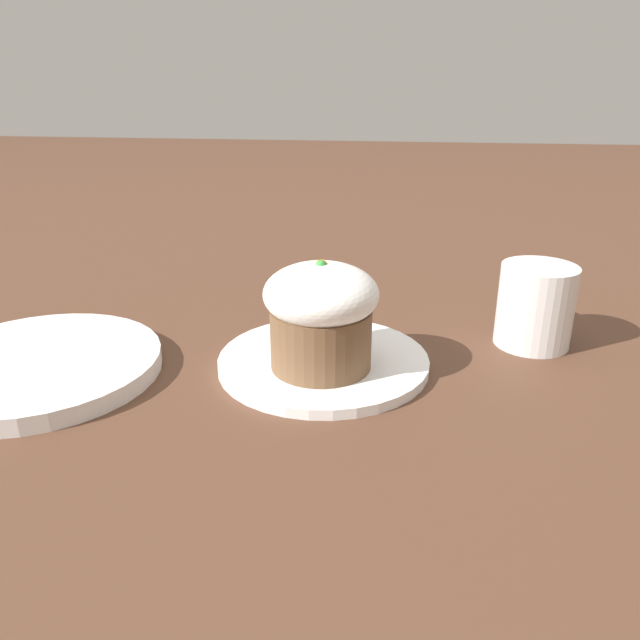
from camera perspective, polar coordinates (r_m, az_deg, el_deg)
ground_plane at (r=0.62m, az=0.31°, el=-4.23°), size 4.00×4.00×0.00m
dessert_plate at (r=0.61m, az=0.31°, el=-3.80°), size 0.21×0.21×0.01m
carrot_cake at (r=0.57m, az=0.00°, el=0.56°), size 0.11×0.11×0.10m
spoon at (r=0.64m, az=-0.74°, el=-2.10°), size 0.10×0.06×0.01m
coffee_cup at (r=0.69m, az=19.07°, el=1.31°), size 0.11×0.08×0.09m
side_plate at (r=0.66m, az=-24.35°, el=-3.85°), size 0.23×0.23×0.02m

